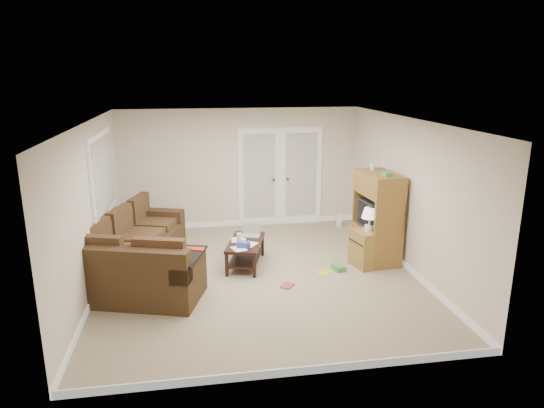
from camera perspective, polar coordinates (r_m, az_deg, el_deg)
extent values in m
plane|color=tan|center=(7.98, -1.60, -8.41)|extent=(5.50, 5.50, 0.00)
cube|color=silver|center=(7.35, -1.75, 9.75)|extent=(5.00, 5.50, 0.02)
cube|color=silver|center=(7.66, -20.54, -0.51)|extent=(0.02, 5.50, 2.50)
cube|color=silver|center=(8.27, 15.76, 1.01)|extent=(0.02, 5.50, 2.50)
cube|color=silver|center=(10.23, -3.76, 4.20)|extent=(5.00, 0.02, 2.50)
cube|color=silver|center=(5.00, 2.63, -7.74)|extent=(5.00, 0.02, 2.50)
cube|color=silver|center=(10.30, -1.50, 3.02)|extent=(0.90, 0.04, 2.13)
cube|color=silver|center=(10.45, 3.40, 3.18)|extent=(0.90, 0.04, 2.13)
cube|color=silver|center=(10.26, -1.48, 3.26)|extent=(0.68, 0.02, 1.80)
cube|color=silver|center=(10.42, 3.43, 3.43)|extent=(0.68, 0.02, 1.80)
cube|color=silver|center=(8.54, -19.31, 3.23)|extent=(0.04, 1.92, 1.42)
cube|color=silver|center=(8.54, -19.14, 3.24)|extent=(0.02, 1.74, 1.24)
cube|color=#402C18|center=(8.65, -15.59, -5.51)|extent=(1.62, 2.61, 0.44)
cube|color=#402C18|center=(8.65, -17.93, -2.54)|extent=(0.96, 2.40, 0.46)
cube|color=#402C18|center=(9.50, -13.20, -1.32)|extent=(0.99, 0.52, 0.23)
cube|color=#503620|center=(8.52, -15.20, -3.75)|extent=(1.29, 2.41, 0.13)
cube|color=#402C18|center=(7.43, -15.83, -9.00)|extent=(2.10, 1.47, 0.44)
cube|color=#402C18|center=(6.97, -17.22, -6.75)|extent=(1.90, 0.80, 0.46)
cube|color=#402C18|center=(7.02, -9.79, -7.07)|extent=(0.52, 0.99, 0.23)
cube|color=#503620|center=(7.40, -15.73, -6.71)|extent=(1.91, 1.13, 0.13)
cube|color=black|center=(6.98, -9.84, -6.06)|extent=(0.57, 0.91, 0.03)
cube|color=red|center=(7.18, -9.29, -5.24)|extent=(0.36, 0.22, 0.02)
cube|color=black|center=(8.25, -3.14, -4.56)|extent=(0.80, 1.17, 0.05)
cube|color=black|center=(8.34, -3.11, -6.28)|extent=(0.70, 1.07, 0.03)
cylinder|color=white|center=(8.19, -3.88, -3.98)|extent=(0.09, 0.09, 0.15)
cylinder|color=red|center=(8.14, -3.89, -3.01)|extent=(0.01, 0.01, 0.14)
cube|color=#2C3F92|center=(7.95, -3.35, -4.81)|extent=(0.24, 0.17, 0.09)
cube|color=white|center=(8.15, -3.25, -4.62)|extent=(0.49, 0.65, 0.00)
cube|color=olive|center=(8.74, 12.10, -4.57)|extent=(0.61, 1.01, 0.58)
cube|color=olive|center=(8.44, 12.50, 2.30)|extent=(0.61, 1.01, 0.39)
cube|color=black|center=(8.57, 12.18, -1.20)|extent=(0.51, 0.62, 0.49)
cube|color=black|center=(8.46, 10.73, -1.19)|extent=(0.05, 0.51, 0.39)
cube|color=#449443|center=(8.18, 13.33, 3.45)|extent=(0.13, 0.18, 0.06)
cylinder|color=white|center=(8.65, 11.76, 4.36)|extent=(0.07, 0.07, 0.12)
cube|color=olive|center=(8.42, 11.22, -5.12)|extent=(0.58, 0.58, 0.63)
cylinder|color=white|center=(8.30, 11.35, -2.77)|extent=(0.16, 0.16, 0.10)
cylinder|color=white|center=(8.26, 11.39, -2.00)|extent=(0.03, 0.03, 0.14)
cone|color=silver|center=(8.22, 11.44, -1.03)|extent=(0.27, 0.27, 0.17)
cube|color=white|center=(10.50, 7.85, -1.85)|extent=(0.13, 0.12, 0.29)
cube|color=gold|center=(8.14, 6.11, -7.98)|extent=(0.33, 0.31, 0.01)
cube|color=#449443|center=(8.24, 7.85, -7.44)|extent=(0.21, 0.25, 0.09)
imported|color=brown|center=(7.64, 1.24, -9.47)|extent=(0.26, 0.28, 0.02)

